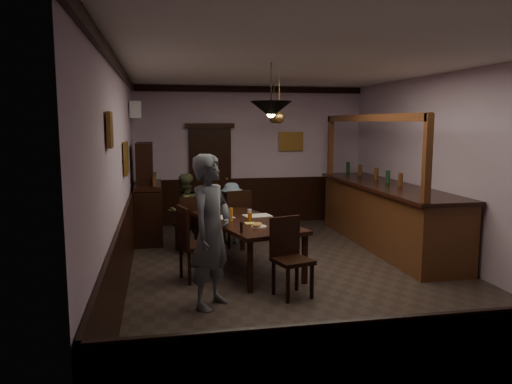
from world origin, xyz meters
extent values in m
cube|color=#2D2621|center=(0.00, 0.00, -0.01)|extent=(5.00, 8.00, 0.01)
cube|color=white|center=(0.00, 0.00, 3.00)|extent=(5.00, 8.00, 0.01)
cube|color=#BFA4BC|center=(0.00, 4.00, 1.50)|extent=(5.00, 0.01, 3.00)
cube|color=#BFA4BC|center=(0.00, -4.00, 1.50)|extent=(5.00, 0.01, 3.00)
cube|color=#BFA4BC|center=(-2.50, 0.00, 1.50)|extent=(0.01, 8.00, 3.00)
cube|color=#BFA4BC|center=(2.50, 0.00, 1.50)|extent=(0.01, 8.00, 3.00)
cube|color=black|center=(-0.72, 0.55, 0.72)|extent=(1.55, 2.39, 0.06)
cube|color=black|center=(-0.85, -0.55, 0.34)|extent=(0.07, 0.07, 0.69)
cube|color=black|center=(-0.04, -0.33, 0.34)|extent=(0.07, 0.07, 0.69)
cube|color=black|center=(-1.40, 1.42, 0.34)|extent=(0.07, 0.07, 0.69)
cube|color=black|center=(-0.59, 1.64, 0.34)|extent=(0.07, 0.07, 0.69)
cube|color=black|center=(-1.51, 1.73, 0.46)|extent=(0.51, 0.51, 0.05)
cube|color=black|center=(-1.47, 1.54, 0.73)|extent=(0.42, 0.14, 0.51)
cube|color=black|center=(-1.39, 1.93, 0.22)|extent=(0.04, 0.04, 0.44)
cube|color=black|center=(-1.72, 1.85, 0.22)|extent=(0.04, 0.04, 0.44)
cube|color=black|center=(-1.31, 1.60, 0.22)|extent=(0.04, 0.04, 0.44)
cube|color=black|center=(-1.64, 1.52, 0.22)|extent=(0.04, 0.04, 0.44)
cube|color=black|center=(-0.65, 1.97, 0.48)|extent=(0.50, 0.50, 0.05)
cube|color=black|center=(-0.62, 1.77, 0.77)|extent=(0.45, 0.09, 0.53)
cube|color=black|center=(-0.49, 2.17, 0.23)|extent=(0.04, 0.04, 0.46)
cube|color=black|center=(-0.85, 2.13, 0.23)|extent=(0.04, 0.04, 0.46)
cube|color=black|center=(-0.45, 1.81, 0.23)|extent=(0.04, 0.04, 0.46)
cube|color=black|center=(-0.81, 1.77, 0.23)|extent=(0.04, 0.04, 0.46)
cube|color=black|center=(-0.35, -0.80, 0.47)|extent=(0.55, 0.55, 0.05)
cube|color=black|center=(-0.40, -0.61, 0.75)|extent=(0.43, 0.17, 0.52)
cube|color=black|center=(-0.47, -1.03, 0.22)|extent=(0.04, 0.04, 0.45)
cube|color=black|center=(-0.13, -0.92, 0.22)|extent=(0.04, 0.04, 0.45)
cube|color=black|center=(-0.57, -0.68, 0.22)|extent=(0.04, 0.04, 0.45)
cube|color=black|center=(-0.23, -0.58, 0.22)|extent=(0.04, 0.04, 0.45)
cube|color=black|center=(-1.49, 0.13, 0.49)|extent=(0.57, 0.57, 0.05)
cube|color=black|center=(-1.69, 0.07, 0.79)|extent=(0.16, 0.46, 0.55)
cube|color=black|center=(-1.26, -0.01, 0.24)|extent=(0.04, 0.04, 0.47)
cube|color=black|center=(-1.35, 0.35, 0.24)|extent=(0.04, 0.04, 0.47)
cube|color=black|center=(-1.62, -0.10, 0.24)|extent=(0.04, 0.04, 0.47)
cube|color=black|center=(-1.72, 0.26, 0.24)|extent=(0.04, 0.04, 0.47)
imported|color=#565B63|center=(-1.40, -0.94, 0.93)|extent=(0.77, 0.81, 1.86)
imported|color=#40462A|center=(-1.57, 1.92, 0.67)|extent=(0.82, 0.78, 1.34)
imported|color=slate|center=(-0.70, 2.16, 0.57)|extent=(0.76, 0.47, 1.13)
cube|color=silver|center=(-1.09, 0.81, 0.75)|extent=(0.50, 0.44, 0.01)
cube|color=silver|center=(-0.47, 0.86, 0.75)|extent=(0.46, 0.36, 0.01)
cube|color=#DCC251|center=(-0.69, 0.31, 0.75)|extent=(0.18, 0.18, 0.00)
cylinder|color=white|center=(-0.27, 0.06, 0.76)|extent=(0.15, 0.15, 0.01)
imported|color=white|center=(-0.30, 0.04, 0.80)|extent=(0.10, 0.10, 0.07)
cylinder|color=white|center=(-0.62, 0.02, 0.76)|extent=(0.22, 0.22, 0.01)
torus|color=#C68C47|center=(-0.65, -0.01, 0.79)|extent=(0.13, 0.13, 0.04)
torus|color=#C68C47|center=(-0.63, 0.06, 0.79)|extent=(0.13, 0.13, 0.04)
cylinder|color=orange|center=(-0.67, 0.47, 0.81)|extent=(0.07, 0.07, 0.12)
cylinder|color=#BF721E|center=(-0.95, 0.53, 0.85)|extent=(0.06, 0.06, 0.20)
cylinder|color=silver|center=(-0.64, 0.65, 0.82)|extent=(0.06, 0.06, 0.15)
cylinder|color=black|center=(-0.92, -0.26, 0.82)|extent=(0.04, 0.04, 0.14)
cube|color=black|center=(-2.20, 2.76, 0.50)|extent=(0.50, 1.40, 1.00)
cube|color=black|center=(-2.20, 2.76, 1.05)|extent=(0.48, 1.35, 0.08)
cube|color=black|center=(-2.25, 2.76, 1.45)|extent=(0.30, 0.90, 0.80)
cube|color=#512515|center=(2.00, 1.43, 0.54)|extent=(0.88, 4.10, 1.07)
cube|color=black|center=(1.98, 1.43, 1.09)|extent=(0.98, 4.20, 0.06)
cube|color=#512515|center=(1.61, 1.43, 2.30)|extent=(0.10, 4.01, 0.12)
cube|color=#512515|center=(1.61, -0.53, 1.71)|extent=(0.10, 0.10, 1.27)
cube|color=#512515|center=(1.61, 3.38, 1.71)|extent=(0.10, 0.10, 1.27)
cube|color=black|center=(-0.90, 3.95, 1.05)|extent=(0.90, 0.06, 2.10)
cube|color=white|center=(-2.38, 2.90, 2.45)|extent=(0.20, 0.85, 0.30)
cube|color=olive|center=(-2.46, -1.60, 2.15)|extent=(0.04, 0.28, 0.36)
cube|color=olive|center=(-2.46, 0.80, 1.70)|extent=(0.04, 0.62, 0.48)
cube|color=olive|center=(0.90, 3.96, 1.80)|extent=(0.55, 0.04, 0.42)
cylinder|color=black|center=(-0.51, -0.23, 2.70)|extent=(0.02, 0.02, 0.61)
cone|color=black|center=(-0.51, -0.23, 2.39)|extent=(0.56, 0.56, 0.22)
sphere|color=#FFD88C|center=(-0.51, -0.23, 2.34)|extent=(0.12, 0.12, 0.12)
cylinder|color=#BF8C3F|center=(0.10, 1.81, 2.65)|extent=(0.02, 0.02, 0.70)
cone|color=#BF8C3F|center=(0.10, 1.81, 2.30)|extent=(0.20, 0.20, 0.22)
sphere|color=#FFD88C|center=(0.10, 1.81, 2.25)|extent=(0.12, 0.12, 0.12)
cylinder|color=#BF8C3F|center=(0.30, 3.06, 2.65)|extent=(0.02, 0.02, 0.70)
cone|color=#BF8C3F|center=(0.30, 3.06, 2.30)|extent=(0.20, 0.20, 0.22)
sphere|color=#FFD88C|center=(0.30, 3.06, 2.25)|extent=(0.12, 0.12, 0.12)
camera|label=1|loc=(-1.99, -6.77, 2.23)|focal=35.00mm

